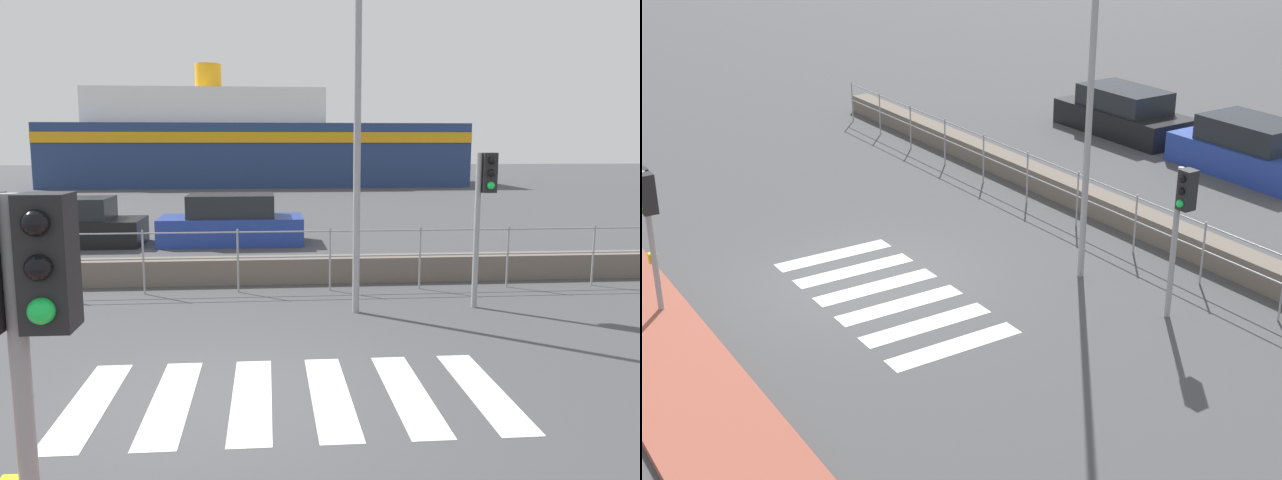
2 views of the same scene
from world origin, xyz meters
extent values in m
plane|color=#424244|center=(0.00, 0.00, 0.00)|extent=(160.00, 160.00, 0.00)
cube|color=silver|center=(-1.42, 0.00, 0.00)|extent=(0.45, 2.40, 0.01)
cube|color=silver|center=(-0.52, 0.00, 0.00)|extent=(0.45, 2.40, 0.01)
cube|color=silver|center=(0.38, 0.00, 0.00)|extent=(0.45, 2.40, 0.01)
cube|color=silver|center=(1.28, 0.00, 0.00)|extent=(0.45, 2.40, 0.01)
cube|color=silver|center=(2.18, 0.00, 0.00)|extent=(0.45, 2.40, 0.01)
cube|color=silver|center=(3.08, 0.00, 0.00)|extent=(0.45, 2.40, 0.01)
cube|color=#6B6056|center=(0.00, 6.02, 0.26)|extent=(23.87, 0.55, 0.52)
cylinder|color=gray|center=(0.00, 5.15, 1.18)|extent=(21.48, 0.03, 0.03)
cylinder|color=gray|center=(0.00, 5.15, 0.68)|extent=(21.48, 0.03, 0.03)
cylinder|color=gray|center=(-3.58, 5.15, 0.62)|extent=(0.04, 0.04, 1.24)
cylinder|color=gray|center=(-1.79, 5.15, 0.62)|extent=(0.04, 0.04, 1.24)
cylinder|color=gray|center=(0.00, 5.15, 0.62)|extent=(0.04, 0.04, 1.24)
cylinder|color=gray|center=(1.79, 5.15, 0.62)|extent=(0.04, 0.04, 1.24)
cylinder|color=gray|center=(3.58, 5.15, 0.62)|extent=(0.04, 0.04, 1.24)
cylinder|color=gray|center=(5.37, 5.15, 0.62)|extent=(0.04, 0.04, 1.24)
cylinder|color=gray|center=(7.16, 5.15, 0.62)|extent=(0.04, 0.04, 1.24)
cylinder|color=gray|center=(-0.67, -3.66, 1.31)|extent=(0.10, 0.10, 2.63)
cube|color=black|center=(-0.50, -3.66, 2.29)|extent=(0.24, 0.24, 0.68)
sphere|color=black|center=(-0.50, -3.80, 2.50)|extent=(0.13, 0.13, 0.13)
sphere|color=black|center=(-0.50, -3.80, 2.29)|extent=(0.13, 0.13, 0.13)
sphere|color=#19D84C|center=(-0.50, -3.80, 2.08)|extent=(0.13, 0.13, 0.13)
cylinder|color=gray|center=(4.20, 3.67, 1.36)|extent=(0.10, 0.10, 2.71)
cube|color=black|center=(4.37, 3.67, 2.37)|extent=(0.24, 0.24, 0.68)
sphere|color=black|center=(4.37, 3.53, 2.58)|extent=(0.13, 0.13, 0.13)
sphere|color=black|center=(4.37, 3.53, 2.37)|extent=(0.13, 0.13, 0.13)
sphere|color=#19D84C|center=(4.37, 3.53, 2.16)|extent=(0.13, 0.13, 0.13)
cylinder|color=gray|center=(2.07, 3.52, 3.30)|extent=(0.12, 0.12, 6.59)
cube|color=navy|center=(0.00, 37.79, 2.09)|extent=(27.94, 8.60, 4.18)
cube|color=white|center=(-3.35, 37.79, 5.33)|extent=(15.64, 6.88, 2.30)
cube|color=orange|center=(0.00, 33.47, 3.26)|extent=(27.94, 0.08, 0.67)
cylinder|color=orange|center=(-3.35, 37.79, 7.37)|extent=(1.80, 1.80, 1.80)
cube|color=black|center=(-5.13, 11.25, 0.37)|extent=(4.33, 1.78, 0.75)
cube|color=#1E2328|center=(-5.13, 11.25, 1.06)|extent=(2.60, 1.57, 0.61)
cube|color=#233D9E|center=(-0.45, 11.25, 0.39)|extent=(4.08, 1.84, 0.78)
cube|color=#1E2328|center=(-0.45, 11.25, 1.11)|extent=(2.45, 1.62, 0.64)
camera|label=1|loc=(0.58, -6.77, 2.86)|focal=35.00mm
camera|label=2|loc=(13.80, -6.91, 7.08)|focal=50.00mm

